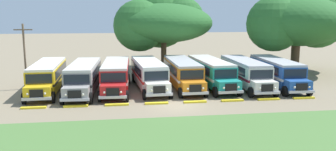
{
  "coord_description": "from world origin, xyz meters",
  "views": [
    {
      "loc": [
        -4.91,
        -28.56,
        7.71
      ],
      "look_at": [
        0.0,
        5.47,
        1.6
      ],
      "focal_mm": 37.88,
      "sensor_mm": 36.0,
      "label": 1
    }
  ],
  "objects_px": {
    "parked_bus_slot_0": "(47,76)",
    "parked_bus_slot_4": "(183,72)",
    "parked_bus_slot_6": "(245,72)",
    "parked_bus_slot_3": "(149,73)",
    "parked_bus_slot_2": "(116,74)",
    "parked_bus_slot_7": "(276,71)",
    "utility_pole": "(25,54)",
    "parked_bus_slot_1": "(84,76)",
    "broad_shade_tree": "(161,21)",
    "parked_bus_slot_5": "(211,71)",
    "secondary_tree": "(295,20)"
  },
  "relations": [
    {
      "from": "parked_bus_slot_3",
      "to": "parked_bus_slot_6",
      "type": "bearing_deg",
      "value": 82.33
    },
    {
      "from": "parked_bus_slot_2",
      "to": "parked_bus_slot_7",
      "type": "bearing_deg",
      "value": 91.57
    },
    {
      "from": "parked_bus_slot_7",
      "to": "parked_bus_slot_6",
      "type": "bearing_deg",
      "value": -88.57
    },
    {
      "from": "parked_bus_slot_0",
      "to": "parked_bus_slot_5",
      "type": "height_order",
      "value": "same"
    },
    {
      "from": "parked_bus_slot_3",
      "to": "parked_bus_slot_0",
      "type": "bearing_deg",
      "value": -93.91
    },
    {
      "from": "parked_bus_slot_1",
      "to": "parked_bus_slot_0",
      "type": "bearing_deg",
      "value": -99.32
    },
    {
      "from": "parked_bus_slot_0",
      "to": "parked_bus_slot_2",
      "type": "xyz_separation_m",
      "value": [
        6.7,
        -0.32,
        0.0
      ]
    },
    {
      "from": "parked_bus_slot_6",
      "to": "utility_pole",
      "type": "xyz_separation_m",
      "value": [
        -22.5,
        2.01,
        1.98
      ]
    },
    {
      "from": "parked_bus_slot_2",
      "to": "parked_bus_slot_7",
      "type": "distance_m",
      "value": 16.93
    },
    {
      "from": "parked_bus_slot_0",
      "to": "secondary_tree",
      "type": "height_order",
      "value": "secondary_tree"
    },
    {
      "from": "parked_bus_slot_4",
      "to": "parked_bus_slot_6",
      "type": "distance_m",
      "value": 6.59
    },
    {
      "from": "parked_bus_slot_5",
      "to": "parked_bus_slot_2",
      "type": "bearing_deg",
      "value": -91.04
    },
    {
      "from": "parked_bus_slot_1",
      "to": "secondary_tree",
      "type": "distance_m",
      "value": 28.02
    },
    {
      "from": "parked_bus_slot_1",
      "to": "parked_bus_slot_7",
      "type": "height_order",
      "value": "same"
    },
    {
      "from": "parked_bus_slot_1",
      "to": "parked_bus_slot_5",
      "type": "xyz_separation_m",
      "value": [
        13.08,
        0.86,
        0.0
      ]
    },
    {
      "from": "parked_bus_slot_7",
      "to": "secondary_tree",
      "type": "distance_m",
      "value": 11.61
    },
    {
      "from": "parked_bus_slot_1",
      "to": "parked_bus_slot_5",
      "type": "height_order",
      "value": "same"
    },
    {
      "from": "parked_bus_slot_2",
      "to": "parked_bus_slot_1",
      "type": "bearing_deg",
      "value": -79.18
    },
    {
      "from": "parked_bus_slot_5",
      "to": "parked_bus_slot_7",
      "type": "distance_m",
      "value": 7.0
    },
    {
      "from": "broad_shade_tree",
      "to": "utility_pole",
      "type": "distance_m",
      "value": 18.08
    },
    {
      "from": "parked_bus_slot_4",
      "to": "secondary_tree",
      "type": "relative_size",
      "value": 0.76
    },
    {
      "from": "parked_bus_slot_0",
      "to": "parked_bus_slot_5",
      "type": "relative_size",
      "value": 0.99
    },
    {
      "from": "parked_bus_slot_3",
      "to": "broad_shade_tree",
      "type": "relative_size",
      "value": 0.82
    },
    {
      "from": "parked_bus_slot_1",
      "to": "parked_bus_slot_4",
      "type": "distance_m",
      "value": 10.08
    },
    {
      "from": "parked_bus_slot_0",
      "to": "parked_bus_slot_1",
      "type": "bearing_deg",
      "value": 76.78
    },
    {
      "from": "parked_bus_slot_0",
      "to": "parked_bus_slot_1",
      "type": "height_order",
      "value": "same"
    },
    {
      "from": "utility_pole",
      "to": "parked_bus_slot_6",
      "type": "bearing_deg",
      "value": -5.1
    },
    {
      "from": "parked_bus_slot_7",
      "to": "parked_bus_slot_0",
      "type": "bearing_deg",
      "value": -89.57
    },
    {
      "from": "parked_bus_slot_1",
      "to": "broad_shade_tree",
      "type": "relative_size",
      "value": 0.82
    },
    {
      "from": "parked_bus_slot_6",
      "to": "parked_bus_slot_7",
      "type": "height_order",
      "value": "same"
    },
    {
      "from": "parked_bus_slot_4",
      "to": "broad_shade_tree",
      "type": "relative_size",
      "value": 0.81
    },
    {
      "from": "parked_bus_slot_4",
      "to": "parked_bus_slot_7",
      "type": "distance_m",
      "value": 10.04
    },
    {
      "from": "parked_bus_slot_0",
      "to": "parked_bus_slot_1",
      "type": "xyz_separation_m",
      "value": [
        3.58,
        -0.76,
        0.0
      ]
    },
    {
      "from": "parked_bus_slot_3",
      "to": "parked_bus_slot_5",
      "type": "xyz_separation_m",
      "value": [
        6.6,
        0.08,
        0.0
      ]
    },
    {
      "from": "parked_bus_slot_1",
      "to": "parked_bus_slot_6",
      "type": "height_order",
      "value": "same"
    },
    {
      "from": "parked_bus_slot_2",
      "to": "parked_bus_slot_3",
      "type": "bearing_deg",
      "value": 98.45
    },
    {
      "from": "parked_bus_slot_6",
      "to": "secondary_tree",
      "type": "height_order",
      "value": "secondary_tree"
    },
    {
      "from": "broad_shade_tree",
      "to": "parked_bus_slot_4",
      "type": "bearing_deg",
      "value": -85.19
    },
    {
      "from": "parked_bus_slot_2",
      "to": "parked_bus_slot_6",
      "type": "xyz_separation_m",
      "value": [
        13.46,
        -0.31,
        0.0
      ]
    },
    {
      "from": "parked_bus_slot_2",
      "to": "utility_pole",
      "type": "distance_m",
      "value": 9.41
    },
    {
      "from": "parked_bus_slot_6",
      "to": "parked_bus_slot_0",
      "type": "bearing_deg",
      "value": -91.51
    },
    {
      "from": "parked_bus_slot_1",
      "to": "parked_bus_slot_7",
      "type": "distance_m",
      "value": 20.04
    },
    {
      "from": "broad_shade_tree",
      "to": "utility_pole",
      "type": "bearing_deg",
      "value": -147.55
    },
    {
      "from": "parked_bus_slot_0",
      "to": "parked_bus_slot_4",
      "type": "relative_size",
      "value": 1.0
    },
    {
      "from": "parked_bus_slot_4",
      "to": "parked_bus_slot_6",
      "type": "height_order",
      "value": "same"
    },
    {
      "from": "parked_bus_slot_5",
      "to": "broad_shade_tree",
      "type": "relative_size",
      "value": 0.82
    },
    {
      "from": "broad_shade_tree",
      "to": "secondary_tree",
      "type": "relative_size",
      "value": 0.93
    },
    {
      "from": "parked_bus_slot_0",
      "to": "broad_shade_tree",
      "type": "distance_m",
      "value": 17.5
    },
    {
      "from": "utility_pole",
      "to": "parked_bus_slot_1",
      "type": "bearing_deg",
      "value": -19.89
    },
    {
      "from": "utility_pole",
      "to": "parked_bus_slot_2",
      "type": "bearing_deg",
      "value": -10.64
    }
  ]
}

